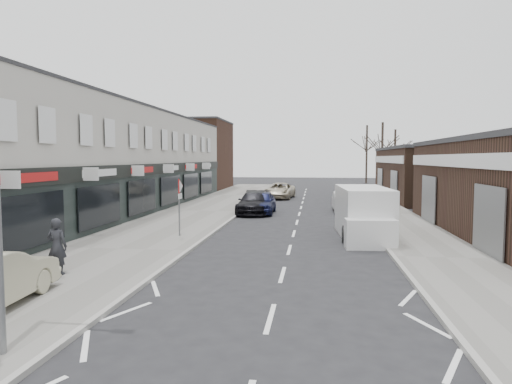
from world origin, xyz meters
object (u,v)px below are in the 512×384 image
(street_lamp, at_px, (1,107))
(white_van, at_px, (364,214))
(warning_sign, at_px, (180,191))
(parked_car_left_a, at_px, (261,202))
(pedestrian, at_px, (57,246))
(parked_car_left_c, at_px, (280,191))
(parked_car_right_b, at_px, (345,195))
(parked_car_left_b, at_px, (254,203))
(parked_car_right_a, at_px, (344,201))

(street_lamp, relative_size, white_van, 1.30)
(warning_sign, height_order, parked_car_left_a, warning_sign)
(warning_sign, xyz_separation_m, pedestrian, (-1.72, -7.30, -1.20))
(parked_car_left_c, bearing_deg, parked_car_right_b, -27.22)
(parked_car_left_b, height_order, parked_car_right_b, parked_car_left_b)
(street_lamp, relative_size, parked_car_left_b, 1.59)
(parked_car_left_c, xyz_separation_m, parked_car_right_a, (5.25, -9.69, -0.01))
(parked_car_left_b, bearing_deg, parked_car_left_a, 11.33)
(parked_car_left_a, distance_m, parked_car_right_a, 5.96)
(parked_car_right_a, bearing_deg, parked_car_left_a, 18.37)
(parked_car_left_c, bearing_deg, parked_car_left_a, -86.54)
(parked_car_right_b, bearing_deg, parked_car_left_a, 50.98)
(street_lamp, bearing_deg, warning_sign, 92.84)
(white_van, xyz_separation_m, parked_car_right_b, (0.21, 16.53, -0.45))
(white_van, height_order, parked_car_right_a, white_van)
(white_van, height_order, parked_car_left_a, white_van)
(street_lamp, xyz_separation_m, parked_car_right_a, (7.58, 24.68, -3.91))
(pedestrian, relative_size, parked_car_right_b, 0.45)
(white_van, distance_m, parked_car_left_c, 20.90)
(street_lamp, distance_m, white_van, 16.59)
(street_lamp, relative_size, parked_car_right_a, 1.87)
(warning_sign, bearing_deg, parked_car_right_b, 64.23)
(warning_sign, relative_size, parked_car_right_a, 0.63)
(warning_sign, xyz_separation_m, parked_car_left_a, (2.59, 9.91, -1.44))
(parked_car_left_c, height_order, parked_car_right_b, parked_car_left_c)
(warning_sign, distance_m, pedestrian, 7.60)
(parked_car_left_c, distance_m, parked_car_right_b, 6.76)
(street_lamp, height_order, parked_car_right_b, street_lamp)
(parked_car_left_a, height_order, parked_car_left_b, parked_car_left_a)
(parked_car_right_a, bearing_deg, white_van, 90.37)
(street_lamp, height_order, white_van, street_lamp)
(white_van, xyz_separation_m, pedestrian, (-10.17, -8.71, -0.11))
(warning_sign, bearing_deg, parked_car_left_b, 77.58)
(warning_sign, distance_m, parked_car_right_a, 14.52)
(white_van, bearing_deg, parked_car_left_b, 123.22)
(pedestrian, distance_m, parked_car_left_a, 17.74)
(street_lamp, relative_size, pedestrian, 4.55)
(street_lamp, distance_m, parked_car_left_c, 34.67)
(warning_sign, distance_m, parked_car_right_b, 19.98)
(white_van, relative_size, pedestrian, 3.49)
(parked_car_left_a, bearing_deg, parked_car_left_c, 88.15)
(white_van, bearing_deg, warning_sign, -174.11)
(white_van, height_order, parked_car_left_c, white_van)
(parked_car_right_b, bearing_deg, white_van, 87.36)
(pedestrian, relative_size, parked_car_right_a, 0.41)
(white_van, height_order, parked_car_left_b, white_van)
(parked_car_left_a, bearing_deg, white_van, -55.44)
(street_lamp, bearing_deg, parked_car_right_b, 75.37)
(parked_car_left_a, bearing_deg, parked_car_right_b, 52.87)
(warning_sign, relative_size, white_van, 0.44)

